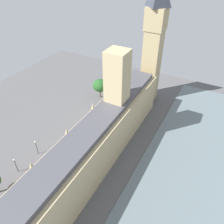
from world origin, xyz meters
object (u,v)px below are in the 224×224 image
object	(u,v)px
clock_tower	(154,40)
car_dark_green_opposite_hall	(87,131)
pedestrian_midblock	(65,168)
street_lamp_corner	(15,163)
parliament_building	(99,139)
pedestrian_by_river_gate	(117,110)
plane_tree_leading	(100,85)
double_decker_bus_kerbside	(38,174)
street_lamp_trailing	(36,145)

from	to	relation	value
clock_tower	car_dark_green_opposite_hall	xyz separation A→B (m)	(12.18, 35.91, -28.09)
car_dark_green_opposite_hall	pedestrian_midblock	size ratio (longest dim) A/B	2.88
car_dark_green_opposite_hall	street_lamp_corner	distance (m)	29.20
parliament_building	street_lamp_corner	xyz separation A→B (m)	(20.84, 18.25, -5.13)
clock_tower	pedestrian_by_river_gate	world-z (taller)	clock_tower
pedestrian_midblock	pedestrian_by_river_gate	xyz separation A→B (m)	(0.07, -37.61, -0.05)
clock_tower	plane_tree_leading	distance (m)	32.51
double_decker_bus_kerbside	clock_tower	bearing A→B (deg)	81.07
car_dark_green_opposite_hall	plane_tree_leading	bearing A→B (deg)	-65.42
plane_tree_leading	street_lamp_corner	xyz separation A→B (m)	(0.57, 52.72, -2.17)
parliament_building	pedestrian_by_river_gate	size ratio (longest dim) A/B	51.64
car_dark_green_opposite_hall	pedestrian_by_river_gate	distance (m)	18.89
parliament_building	pedestrian_by_river_gate	xyz separation A→B (m)	(7.56, -27.68, -8.77)
street_lamp_corner	street_lamp_trailing	size ratio (longest dim) A/B	0.99
double_decker_bus_kerbside	plane_tree_leading	world-z (taller)	plane_tree_leading
street_lamp_corner	parliament_building	bearing A→B (deg)	-138.80
pedestrian_by_river_gate	plane_tree_leading	xyz separation A→B (m)	(12.71, -6.79, 5.80)
double_decker_bus_kerbside	pedestrian_by_river_gate	xyz separation A→B (m)	(-4.95, -44.85, -1.94)
pedestrian_midblock	street_lamp_corner	distance (m)	16.13
car_dark_green_opposite_hall	clock_tower	bearing A→B (deg)	-103.26
car_dark_green_opposite_hall	pedestrian_midblock	world-z (taller)	car_dark_green_opposite_hall
parliament_building	pedestrian_midblock	world-z (taller)	parliament_building
plane_tree_leading	street_lamp_corner	size ratio (longest dim) A/B	1.54
street_lamp_trailing	parliament_building	bearing A→B (deg)	-156.46
pedestrian_midblock	street_lamp_corner	bearing A→B (deg)	86.24
street_lamp_trailing	pedestrian_midblock	bearing A→B (deg)	175.80
clock_tower	street_lamp_trailing	xyz separation A→B (m)	(21.25, 54.09, -24.62)
clock_tower	street_lamp_trailing	world-z (taller)	clock_tower
car_dark_green_opposite_hall	street_lamp_corner	bearing A→B (deg)	76.74
plane_tree_leading	street_lamp_corner	world-z (taller)	plane_tree_leading
clock_tower	car_dark_green_opposite_hall	world-z (taller)	clock_tower
pedestrian_by_river_gate	street_lamp_trailing	xyz separation A→B (m)	(13.03, 36.65, 3.66)
street_lamp_corner	double_decker_bus_kerbside	bearing A→B (deg)	-172.61
pedestrian_midblock	plane_tree_leading	xyz separation A→B (m)	(12.79, -44.41, 5.76)
clock_tower	double_decker_bus_kerbside	world-z (taller)	clock_tower
clock_tower	pedestrian_by_river_gate	bearing A→B (deg)	64.78
double_decker_bus_kerbside	street_lamp_corner	size ratio (longest dim) A/B	1.72
clock_tower	car_dark_green_opposite_hall	bearing A→B (deg)	71.27
pedestrian_by_river_gate	street_lamp_corner	world-z (taller)	street_lamp_corner
street_lamp_corner	car_dark_green_opposite_hall	bearing A→B (deg)	-108.74
car_dark_green_opposite_hall	pedestrian_midblock	xyz separation A→B (m)	(-4.04, 19.15, -0.15)
pedestrian_midblock	street_lamp_trailing	size ratio (longest dim) A/B	0.27
plane_tree_leading	street_lamp_trailing	bearing A→B (deg)	89.58
double_decker_bus_kerbside	plane_tree_leading	bearing A→B (deg)	101.55
car_dark_green_opposite_hall	street_lamp_trailing	world-z (taller)	street_lamp_trailing
parliament_building	plane_tree_leading	xyz separation A→B (m)	(20.28, -34.47, -2.96)
clock_tower	double_decker_bus_kerbside	size ratio (longest dim) A/B	5.28
plane_tree_leading	street_lamp_trailing	xyz separation A→B (m)	(0.32, 43.45, -2.14)
parliament_building	street_lamp_corner	size ratio (longest dim) A/B	12.90
car_dark_green_opposite_hall	plane_tree_leading	size ratio (longest dim) A/B	0.50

